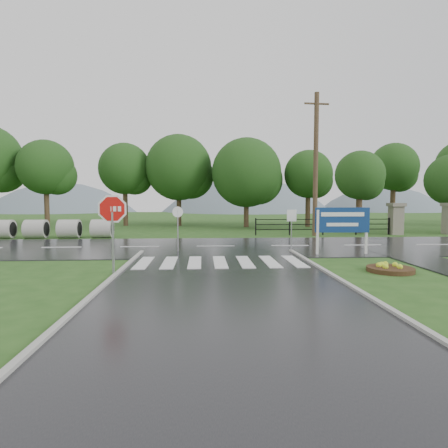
{
  "coord_description": "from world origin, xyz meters",
  "views": [
    {
      "loc": [
        -0.69,
        -9.7,
        2.6
      ],
      "look_at": [
        0.22,
        6.0,
        1.5
      ],
      "focal_mm": 30.0,
      "sensor_mm": 36.0,
      "label": 1
    }
  ],
  "objects": [
    {
      "name": "walkway",
      "position": [
        8.5,
        4.0,
        0.0
      ],
      "size": [
        2.2,
        11.0,
        0.04
      ],
      "primitive_type": "cube",
      "color": "#2B2B2D",
      "rests_on": "ground"
    },
    {
      "name": "ground",
      "position": [
        0.0,
        0.0,
        0.0
      ],
      "size": [
        120.0,
        120.0,
        0.0
      ],
      "primitive_type": "plane",
      "color": "#264E1A",
      "rests_on": "ground"
    },
    {
      "name": "stop_sign",
      "position": [
        -3.67,
        2.88,
        1.99
      ],
      "size": [
        1.27,
        0.18,
        2.88
      ],
      "color": "#939399",
      "rests_on": "ground"
    },
    {
      "name": "utility_pole_east",
      "position": [
        7.0,
        15.5,
        4.91
      ],
      "size": [
        1.72,
        0.32,
        9.67
      ],
      "color": "#473523",
      "rests_on": "ground"
    },
    {
      "name": "pillar_west",
      "position": [
        13.0,
        16.0,
        1.18
      ],
      "size": [
        1.0,
        1.0,
        2.24
      ],
      "color": "gray",
      "rests_on": "ground"
    },
    {
      "name": "culvert_pipes",
      "position": [
        -11.43,
        15.0,
        0.6
      ],
      "size": [
        9.7,
        1.2,
        1.2
      ],
      "color": "#9E9B93",
      "rests_on": "ground"
    },
    {
      "name": "entrance_tree_left",
      "position": [
        10.95,
        17.5,
        4.24
      ],
      "size": [
        3.6,
        3.6,
        6.08
      ],
      "color": "#3D2B1C",
      "rests_on": "ground"
    },
    {
      "name": "curb_left",
      "position": [
        -3.55,
        -4.0,
        0.0
      ],
      "size": [
        0.15,
        24.0,
        0.12
      ],
      "primitive_type": "cube",
      "color": "#A3A39B",
      "rests_on": "ground"
    },
    {
      "name": "main_road",
      "position": [
        0.0,
        10.0,
        0.0
      ],
      "size": [
        90.0,
        8.0,
        0.04
      ],
      "primitive_type": "cube",
      "color": "black",
      "rests_on": "ground"
    },
    {
      "name": "fence_west",
      "position": [
        7.75,
        16.0,
        0.72
      ],
      "size": [
        9.58,
        0.08,
        1.2
      ],
      "color": "black",
      "rests_on": "ground"
    },
    {
      "name": "crosswalk",
      "position": [
        0.0,
        5.0,
        0.06
      ],
      "size": [
        6.5,
        2.8,
        0.02
      ],
      "color": "silver",
      "rests_on": "ground"
    },
    {
      "name": "treeline",
      "position": [
        1.0,
        24.0,
        0.0
      ],
      "size": [
        83.2,
        5.2,
        10.0
      ],
      "color": "#193F13",
      "rests_on": "ground"
    },
    {
      "name": "estate_billboard",
      "position": [
        5.65,
        6.9,
        1.49
      ],
      "size": [
        2.48,
        0.17,
        2.17
      ],
      "color": "silver",
      "rests_on": "ground"
    },
    {
      "name": "hills",
      "position": [
        3.49,
        65.0,
        -15.54
      ],
      "size": [
        102.0,
        48.0,
        48.0
      ],
      "color": "slate",
      "rests_on": "ground"
    },
    {
      "name": "reg_sign_round",
      "position": [
        -1.87,
        8.13,
        1.39
      ],
      "size": [
        0.51,
        0.08,
        2.19
      ],
      "color": "#939399",
      "rests_on": "ground"
    },
    {
      "name": "reg_sign_small",
      "position": [
        3.53,
        7.77,
        1.46
      ],
      "size": [
        0.46,
        0.06,
        2.05
      ],
      "color": "#939399",
      "rests_on": "ground"
    },
    {
      "name": "flower_bed",
      "position": [
        5.92,
        2.97,
        0.12
      ],
      "size": [
        1.6,
        1.6,
        0.32
      ],
      "color": "#332111",
      "rests_on": "ground"
    }
  ]
}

